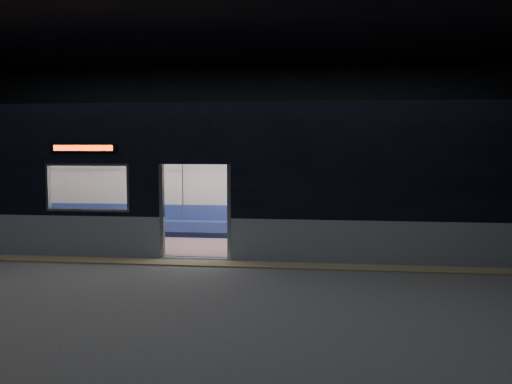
# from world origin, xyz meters

# --- Properties ---
(station_floor) EXTENTS (24.00, 14.00, 0.01)m
(station_floor) POSITION_xyz_m (0.00, 0.00, -0.01)
(station_floor) COLOR #47494C
(station_floor) RESTS_ON ground
(station_envelope) EXTENTS (24.00, 14.00, 5.00)m
(station_envelope) POSITION_xyz_m (0.00, 0.00, 3.66)
(station_envelope) COLOR black
(station_envelope) RESTS_ON station_floor
(tactile_strip) EXTENTS (22.80, 0.50, 0.03)m
(tactile_strip) POSITION_xyz_m (0.00, 0.55, 0.01)
(tactile_strip) COLOR #8C7F59
(tactile_strip) RESTS_ON station_floor
(metro_car) EXTENTS (18.00, 3.04, 3.35)m
(metro_car) POSITION_xyz_m (-0.00, 2.54, 1.85)
(metro_car) COLOR gray
(metro_car) RESTS_ON station_floor
(passenger) EXTENTS (0.46, 0.76, 1.44)m
(passenger) POSITION_xyz_m (3.51, 3.55, 0.83)
(passenger) COLOR black
(passenger) RESTS_ON metro_car
(handbag) EXTENTS (0.29, 0.25, 0.14)m
(handbag) POSITION_xyz_m (3.55, 3.30, 0.69)
(handbag) COLOR black
(handbag) RESTS_ON passenger
(transit_map) EXTENTS (0.94, 0.03, 0.61)m
(transit_map) POSITION_xyz_m (5.00, 3.85, 1.46)
(transit_map) COLOR white
(transit_map) RESTS_ON metro_car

